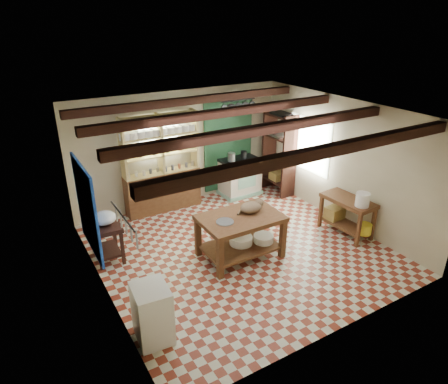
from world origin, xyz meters
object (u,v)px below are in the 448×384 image
work_table (240,236)px  prep_table (107,241)px  white_cabinet (152,313)px  cat (251,207)px  right_counter (346,216)px  stove (240,177)px

work_table → prep_table: 2.39m
white_cabinet → cat: (2.37, 1.16, 0.50)m
prep_table → cat: bearing=-21.9°
right_counter → prep_table: bearing=157.7°
white_cabinet → cat: cat is taller
work_table → right_counter: size_ratio=1.35×
stove → white_cabinet: bearing=-138.0°
stove → cat: 2.65m
stove → white_cabinet: (-3.61, -3.45, -0.04)m
work_table → right_counter: bearing=-8.9°
stove → white_cabinet: stove is taller
stove → cat: bearing=-120.2°
stove → right_counter: 2.83m
cat → stove: bearing=52.1°
white_cabinet → cat: size_ratio=1.99×
work_table → cat: size_ratio=3.48×
right_counter → cat: bearing=165.0°
stove → prep_table: (-3.59, -1.19, -0.09)m
work_table → white_cabinet: bearing=-151.8°
work_table → stove: 2.78m
white_cabinet → work_table: bearing=32.7°
work_table → white_cabinet: (-2.12, -1.11, 0.00)m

